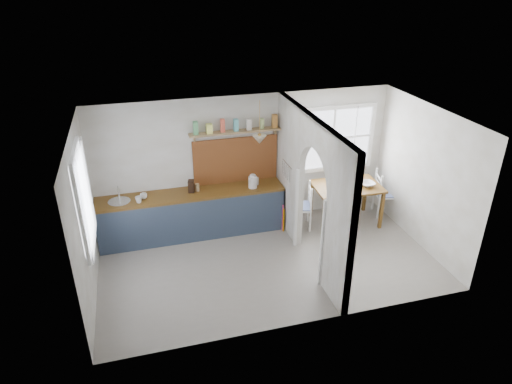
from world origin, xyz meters
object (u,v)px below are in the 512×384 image
object	(u,v)px
kettle	(253,181)
vase	(348,175)
chair_left	(300,206)
dining_table	(346,204)
chair_right	(387,193)

from	to	relation	value
kettle	vase	bearing A→B (deg)	-16.79
chair_left	vase	bearing A→B (deg)	114.96
dining_table	chair_left	size ratio (longest dim) A/B	1.41
dining_table	kettle	size ratio (longest dim) A/B	4.92
chair_left	kettle	xyz separation A→B (m)	(-0.91, 0.18, 0.57)
dining_table	chair_right	size ratio (longest dim) A/B	1.36
kettle	chair_left	bearing A→B (deg)	-28.17
dining_table	chair_right	bearing A→B (deg)	8.33
chair_left	vase	size ratio (longest dim) A/B	4.77
dining_table	chair_left	world-z (taller)	chair_left
dining_table	vase	world-z (taller)	vase
dining_table	vase	size ratio (longest dim) A/B	6.73
chair_right	chair_left	bearing A→B (deg)	104.61
kettle	chair_right	bearing A→B (deg)	-20.06
kettle	vase	size ratio (longest dim) A/B	1.37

